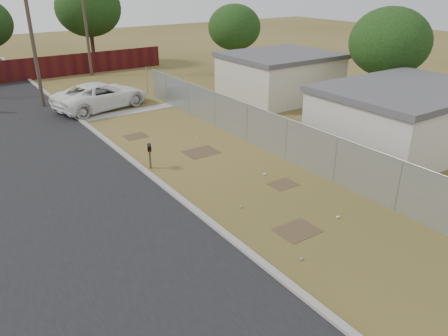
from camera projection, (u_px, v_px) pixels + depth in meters
ground at (232, 175)px, 18.99m from camera, size 120.00×120.00×0.00m
street at (26, 151)px, 21.58m from camera, size 15.10×60.00×0.12m
chainlink_fence at (272, 137)px, 21.06m from camera, size 0.10×27.06×2.02m
utility_poles at (21, 26)px, 30.83m from camera, size 12.60×8.24×9.00m
houses at (335, 94)px, 25.75m from camera, size 9.30×17.24×3.10m
horizon_trees at (73, 21)px, 35.37m from camera, size 33.32×31.94×7.78m
mailbox at (149, 150)px, 19.27m from camera, size 0.33×0.48×1.13m
pickup_truck at (101, 96)px, 28.22m from camera, size 6.65×4.21×1.71m
scattered_litter at (261, 191)px, 17.46m from camera, size 3.19×11.28×0.07m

